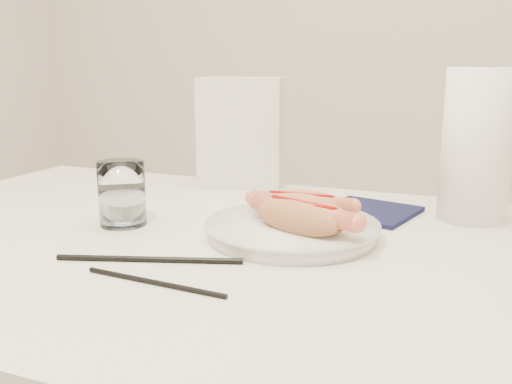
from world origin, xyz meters
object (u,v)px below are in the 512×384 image
at_px(hotdog_right, 303,217).
at_px(paper_towel_roll, 477,145).
at_px(napkin_box, 241,133).
at_px(table, 197,272).
at_px(plate, 292,231).
at_px(hotdog_left, 301,206).
at_px(water_glass, 122,193).

height_order(hotdog_right, paper_towel_roll, paper_towel_roll).
bearing_deg(napkin_box, hotdog_right, -67.62).
height_order(table, plate, plate).
relative_size(table, napkin_box, 5.28).
xyz_separation_m(hotdog_left, water_glass, (-0.28, -0.07, 0.01)).
height_order(table, water_glass, water_glass).
bearing_deg(hotdog_left, table, -153.14).
height_order(hotdog_right, water_glass, water_glass).
xyz_separation_m(table, hotdog_left, (0.14, 0.08, 0.10)).
distance_m(table, paper_towel_roll, 0.50).
xyz_separation_m(hotdog_left, paper_towel_roll, (0.24, 0.18, 0.08)).
relative_size(hotdog_right, water_glass, 1.69).
relative_size(hotdog_right, napkin_box, 0.77).
xyz_separation_m(hotdog_left, hotdog_right, (0.02, -0.06, 0.00)).
height_order(hotdog_left, napkin_box, napkin_box).
height_order(water_glass, paper_towel_roll, paper_towel_roll).
distance_m(plate, hotdog_right, 0.05).
height_order(hotdog_left, paper_towel_roll, paper_towel_roll).
distance_m(table, napkin_box, 0.40).
bearing_deg(table, hotdog_left, 28.68).
bearing_deg(paper_towel_roll, hotdog_right, -132.41).
bearing_deg(hotdog_left, plate, -97.69).
bearing_deg(table, napkin_box, 102.26).
xyz_separation_m(napkin_box, paper_towel_roll, (0.46, -0.10, 0.01)).
xyz_separation_m(plate, hotdog_left, (0.00, 0.03, 0.03)).
bearing_deg(table, water_glass, 176.38).
xyz_separation_m(hotdog_right, napkin_box, (-0.24, 0.34, 0.07)).
height_order(plate, paper_towel_roll, paper_towel_roll).
bearing_deg(hotdog_left, water_glass, -167.87).
bearing_deg(plate, water_glass, -172.61).
height_order(table, hotdog_left, hotdog_left).
bearing_deg(plate, table, -162.29).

